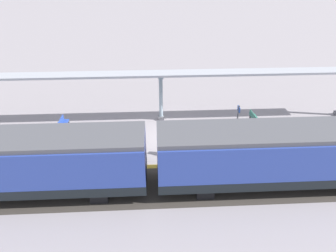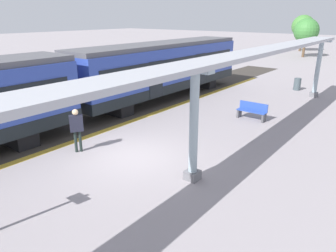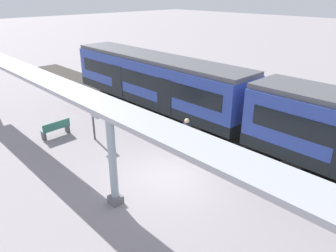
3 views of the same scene
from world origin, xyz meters
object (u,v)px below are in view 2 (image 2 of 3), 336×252
(canopy_pillar_second, at_px, (194,126))
(canopy_pillar_third, at_px, (318,69))
(bench_mid_platform, at_px, (252,111))
(passenger_waiting_near_edge, at_px, (76,126))
(trash_bin, at_px, (297,84))
(train_far_carriage, at_px, (163,69))

(canopy_pillar_second, distance_m, canopy_pillar_third, 14.07)
(bench_mid_platform, bearing_deg, canopy_pillar_third, 80.48)
(passenger_waiting_near_edge, bearing_deg, bench_mid_platform, 66.17)
(canopy_pillar_third, relative_size, trash_bin, 4.24)
(canopy_pillar_second, height_order, trash_bin, canopy_pillar_second)
(train_far_carriage, relative_size, trash_bin, 15.84)
(bench_mid_platform, relative_size, passenger_waiting_near_edge, 0.87)
(train_far_carriage, xyz_separation_m, canopy_pillar_third, (7.52, 6.34, -0.00))
(canopy_pillar_third, bearing_deg, bench_mid_platform, -99.52)
(canopy_pillar_second, height_order, passenger_waiting_near_edge, canopy_pillar_second)
(canopy_pillar_third, height_order, passenger_waiting_near_edge, canopy_pillar_third)
(train_far_carriage, height_order, trash_bin, train_far_carriage)
(trash_bin, relative_size, passenger_waiting_near_edge, 0.49)
(canopy_pillar_second, bearing_deg, trash_bin, 95.53)
(train_far_carriage, bearing_deg, passenger_waiting_near_edge, -72.09)
(trash_bin, bearing_deg, canopy_pillar_third, -40.70)
(train_far_carriage, distance_m, trash_bin, 9.82)
(train_far_carriage, height_order, passenger_waiting_near_edge, train_far_carriage)
(bench_mid_platform, xyz_separation_m, passenger_waiting_near_edge, (-3.55, -8.05, 0.64))
(train_far_carriage, bearing_deg, canopy_pillar_second, -45.78)
(canopy_pillar_third, height_order, bench_mid_platform, canopy_pillar_third)
(canopy_pillar_third, distance_m, bench_mid_platform, 7.20)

